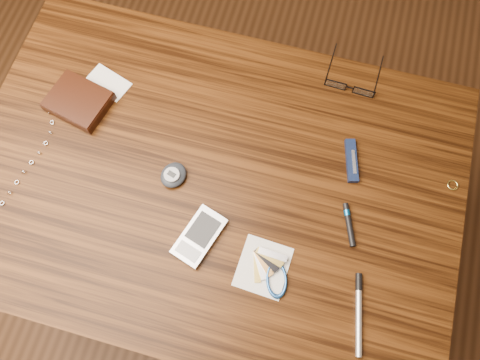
{
  "coord_description": "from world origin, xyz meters",
  "views": [
    {
      "loc": [
        0.14,
        -0.3,
        1.63
      ],
      "look_at": [
        0.06,
        0.01,
        0.76
      ],
      "focal_mm": 35.0,
      "sensor_mm": 36.0,
      "label": 1
    }
  ],
  "objects": [
    {
      "name": "desk",
      "position": [
        0.0,
        0.0,
        0.65
      ],
      "size": [
        1.0,
        0.7,
        0.75
      ],
      "color": "#3C1E09",
      "rests_on": "ground"
    },
    {
      "name": "eyeglasses",
      "position": [
        0.23,
        0.28,
        0.76
      ],
      "size": [
        0.11,
        0.12,
        0.02
      ],
      "color": "black",
      "rests_on": "desk"
    },
    {
      "name": "black_blue_pen",
      "position": [
        0.28,
        -0.02,
        0.76
      ],
      "size": [
        0.04,
        0.08,
        0.01
      ],
      "color": "black",
      "rests_on": "desk"
    },
    {
      "name": "ground",
      "position": [
        0.0,
        0.0,
        0.0
      ],
      "size": [
        3.8,
        3.8,
        0.0
      ],
      "primitive_type": "plane",
      "color": "#472814",
      "rests_on": "ground"
    },
    {
      "name": "notepad_keys",
      "position": [
        0.16,
        -0.15,
        0.75
      ],
      "size": [
        0.11,
        0.11,
        0.01
      ],
      "color": "white",
      "rests_on": "desk"
    },
    {
      "name": "pocket_knife",
      "position": [
        0.26,
        0.11,
        0.76
      ],
      "size": [
        0.04,
        0.09,
        0.01
      ],
      "color": "#111E3B",
      "rests_on": "desk"
    },
    {
      "name": "pda_phone",
      "position": [
        0.01,
        -0.12,
        0.76
      ],
      "size": [
        0.09,
        0.12,
        0.02
      ],
      "color": "#ABABAF",
      "rests_on": "desk"
    },
    {
      "name": "gold_ring",
      "position": [
        0.47,
        0.11,
        0.75
      ],
      "size": [
        0.02,
        0.02,
        0.0
      ],
      "primitive_type": "torus",
      "rotation": [
        0.0,
        0.0,
        0.07
      ],
      "color": "#D4BF5C",
      "rests_on": "desk"
    },
    {
      "name": "silver_pen",
      "position": [
        0.33,
        -0.17,
        0.76
      ],
      "size": [
        0.04,
        0.15,
        0.01
      ],
      "color": "silver",
      "rests_on": "desk"
    },
    {
      "name": "pedometer",
      "position": [
        -0.07,
        -0.02,
        0.76
      ],
      "size": [
        0.06,
        0.07,
        0.02
      ],
      "color": "#20242A",
      "rests_on": "desk"
    },
    {
      "name": "wallet_and_card",
      "position": [
        -0.32,
        0.09,
        0.76
      ],
      "size": [
        0.16,
        0.17,
        0.03
      ],
      "color": "black",
      "rests_on": "desk"
    }
  ]
}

